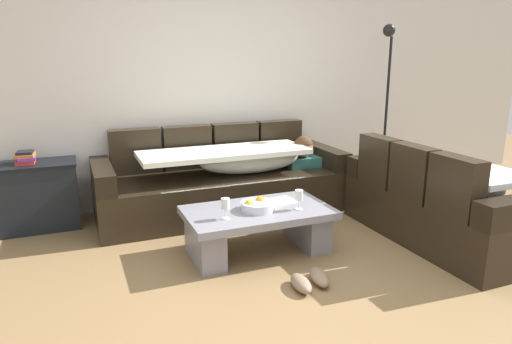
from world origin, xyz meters
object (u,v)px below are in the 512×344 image
at_px(open_magazine, 279,201).
at_px(pair_of_shoes, 310,280).
at_px(fruit_bowl, 257,206).
at_px(wine_glass_near_right, 299,196).
at_px(couch_along_wall, 226,181).
at_px(floor_lamp, 386,98).
at_px(side_cabinet, 39,196).
at_px(book_stack_on_cabinet, 26,158).
at_px(wine_glass_near_left, 225,205).
at_px(couch_near_window, 442,203).
at_px(coffee_table, 258,225).

bearing_deg(open_magazine, pair_of_shoes, -108.42).
distance_m(fruit_bowl, wine_glass_near_right, 0.35).
xyz_separation_m(couch_along_wall, fruit_bowl, (-0.10, -1.11, 0.09)).
distance_m(fruit_bowl, floor_lamp, 2.54).
relative_size(side_cabinet, book_stack_on_cabinet, 3.45).
distance_m(side_cabinet, pair_of_shoes, 2.72).
bearing_deg(book_stack_on_cabinet, fruit_bowl, -36.98).
height_order(wine_glass_near_left, book_stack_on_cabinet, book_stack_on_cabinet).
height_order(book_stack_on_cabinet, pair_of_shoes, book_stack_on_cabinet).
relative_size(couch_near_window, side_cabinet, 2.43).
relative_size(wine_glass_near_left, pair_of_shoes, 0.51).
bearing_deg(side_cabinet, wine_glass_near_right, -35.61).
distance_m(fruit_bowl, wine_glass_near_left, 0.33).
height_order(couch_near_window, book_stack_on_cabinet, couch_near_window).
relative_size(side_cabinet, floor_lamp, 0.37).
height_order(couch_along_wall, book_stack_on_cabinet, couch_along_wall).
bearing_deg(side_cabinet, pair_of_shoes, -47.48).
distance_m(wine_glass_near_right, book_stack_on_cabinet, 2.54).
xyz_separation_m(couch_near_window, pair_of_shoes, (-1.51, -0.35, -0.29)).
distance_m(floor_lamp, pair_of_shoes, 2.93).
distance_m(fruit_bowl, pair_of_shoes, 0.78).
xyz_separation_m(couch_along_wall, wine_glass_near_right, (0.22, -1.22, 0.17)).
height_order(coffee_table, open_magazine, open_magazine).
distance_m(couch_along_wall, wine_glass_near_left, 1.28).
bearing_deg(couch_along_wall, fruit_bowl, -95.34).
relative_size(coffee_table, book_stack_on_cabinet, 5.75).
distance_m(side_cabinet, floor_lamp, 3.92).
distance_m(fruit_bowl, open_magazine, 0.29).
height_order(wine_glass_near_left, side_cabinet, side_cabinet).
distance_m(coffee_table, wine_glass_near_left, 0.43).
bearing_deg(side_cabinet, floor_lamp, -2.19).
height_order(book_stack_on_cabinet, floor_lamp, floor_lamp).
bearing_deg(coffee_table, couch_near_window, -11.83).
relative_size(fruit_bowl, wine_glass_near_left, 1.69).
xyz_separation_m(couch_along_wall, side_cabinet, (-1.80, 0.22, -0.01)).
relative_size(wine_glass_near_left, floor_lamp, 0.09).
height_order(couch_along_wall, fruit_bowl, couch_along_wall).
relative_size(couch_along_wall, coffee_table, 2.12).
bearing_deg(couch_along_wall, coffee_table, -94.71).
bearing_deg(couch_near_window, coffee_table, 78.17).
height_order(fruit_bowl, wine_glass_near_left, wine_glass_near_left).
relative_size(coffee_table, open_magazine, 4.29).
bearing_deg(pair_of_shoes, fruit_bowl, 101.60).
height_order(wine_glass_near_right, pair_of_shoes, wine_glass_near_right).
relative_size(open_magazine, pair_of_shoes, 0.86).
bearing_deg(side_cabinet, open_magazine, -31.71).
distance_m(couch_along_wall, fruit_bowl, 1.11).
bearing_deg(wine_glass_near_right, pair_of_shoes, -108.44).
distance_m(wine_glass_near_left, side_cabinet, 2.00).
relative_size(wine_glass_near_right, pair_of_shoes, 0.51).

